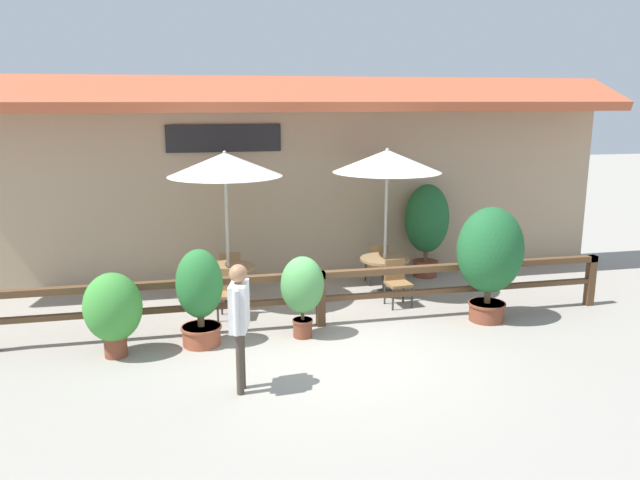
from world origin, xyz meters
TOP-DOWN VIEW (x-y plane):
  - ground_plane at (0.00, 0.00)m, footprint 60.00×60.00m
  - building_facade at (-0.00, 4.10)m, footprint 14.28×1.49m
  - patio_railing at (0.00, 1.05)m, footprint 10.40×0.14m
  - patio_umbrella_near at (-1.43, 2.53)m, footprint 2.06×2.06m
  - dining_table_near at (-1.43, 2.53)m, footprint 0.96×0.96m
  - chair_near_streetside at (-1.45, 1.82)m, footprint 0.51×0.51m
  - chair_near_wallside at (-1.36, 3.25)m, footprint 0.44×0.44m
  - patio_umbrella_middle at (1.60, 2.51)m, footprint 2.06×2.06m
  - dining_table_middle at (1.60, 2.51)m, footprint 0.96×0.96m
  - chair_middle_streetside at (1.62, 1.82)m, footprint 0.45×0.45m
  - chair_middle_wallside at (1.67, 3.20)m, footprint 0.46×0.46m
  - potted_plant_tall_tropical at (-0.39, 0.62)m, footprint 0.70×0.63m
  - potted_plant_broad_leaf at (-3.27, 0.46)m, footprint 0.85×0.77m
  - potted_plant_corner_fern at (2.87, 0.69)m, footprint 1.14×1.03m
  - potted_plant_small_flowering at (-2.00, 0.63)m, footprint 0.72×0.65m
  - potted_plant_entrance_palm at (2.88, 3.55)m, footprint 0.95×0.86m
  - pedestrian at (-1.55, -1.10)m, footprint 0.31×0.59m

SIDE VIEW (x-z plane):
  - ground_plane at x=0.00m, z-range 0.00..0.00m
  - chair_near_streetside at x=-1.45m, z-range 0.05..0.90m
  - chair_near_wallside at x=-1.36m, z-range 0.05..0.90m
  - chair_middle_streetside at x=1.62m, z-range 0.05..0.90m
  - chair_middle_wallside at x=1.67m, z-range 0.05..0.90m
  - dining_table_near at x=-1.43m, z-range 0.22..0.96m
  - dining_table_middle at x=1.60m, z-range 0.22..0.96m
  - patio_railing at x=0.00m, z-range 0.22..1.17m
  - potted_plant_broad_leaf at x=-3.27m, z-range 0.09..1.38m
  - potted_plant_tall_tropical at x=-0.39m, z-range 0.16..1.49m
  - potted_plant_small_flowering at x=-2.00m, z-range 0.06..1.60m
  - pedestrian at x=-1.55m, z-range 0.25..1.97m
  - potted_plant_corner_fern at x=2.87m, z-range 0.18..2.18m
  - potted_plant_entrance_palm at x=2.88m, z-range 0.19..2.20m
  - building_facade at x=0.00m, z-range 0.05..4.28m
  - patio_umbrella_near at x=-1.43m, z-range 1.18..4.05m
  - patio_umbrella_middle at x=1.60m, z-range 1.18..4.05m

